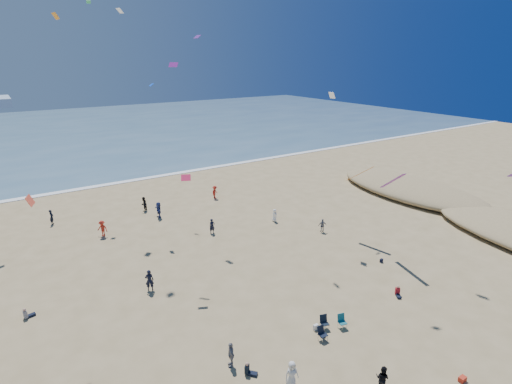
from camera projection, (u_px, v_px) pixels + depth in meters
ocean at (54, 133)px, 97.91m from camera, size 220.00×100.00×0.06m
surf_line at (106, 185)px, 58.39m from camera, size 220.00×1.20×0.08m
standing_flyers at (206, 254)px, 36.16m from camera, size 38.18×39.97×1.88m
seated_group at (295, 351)px, 24.90m from camera, size 25.72×24.95×0.84m
chair_cluster at (330, 326)px, 27.08m from camera, size 2.67×1.47×1.00m
white_tote at (316, 327)px, 27.45m from camera, size 0.35×0.20×0.40m
black_backpack at (322, 334)px, 26.82m from camera, size 0.30×0.22×0.38m
cooler at (462, 379)px, 23.10m from camera, size 0.45×0.30×0.30m
navy_bag at (381, 261)px, 36.46m from camera, size 0.28×0.18×0.34m
kites_aloft at (306, 95)px, 33.44m from camera, size 34.06×43.61×29.60m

